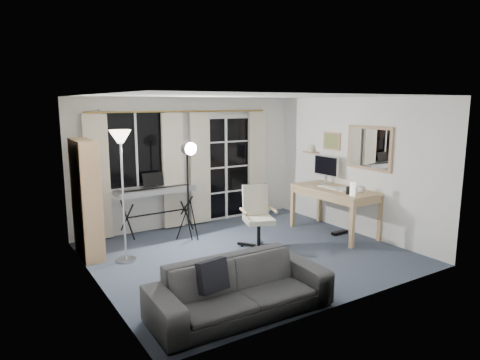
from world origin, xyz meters
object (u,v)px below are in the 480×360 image
Objects in this scene: studio_light at (189,160)px; monitor at (326,167)px; torchiere_lamp at (121,157)px; sofa at (240,279)px; mug at (361,189)px; bookshelf at (85,202)px; keyboard_piano at (156,192)px; desk at (335,194)px; office_chair at (257,211)px.

studio_light is 2.62m from monitor.
torchiere_lamp reaches higher than sofa.
bookshelf is at bearing 158.31° from mug.
studio_light is (0.34, -0.64, 0.61)m from keyboard_piano.
desk is (2.35, -0.99, -0.66)m from studio_light.
monitor is at bearing 27.71° from office_chair.
monitor is (2.55, -0.54, -0.24)m from studio_light.
keyboard_piano is at bearing 156.42° from monitor.
keyboard_piano is 3.51m from mug.
keyboard_piano reaches higher than desk.
monitor is (2.89, -1.18, 0.36)m from keyboard_piano.
keyboard_piano is (0.87, 0.99, -0.78)m from torchiere_lamp.
office_chair is at bearing 52.59° from sofa.
keyboard_piano is 1.41× the size of office_chair.
monitor is 0.29× the size of sofa.
desk is 0.76× the size of sofa.
torchiere_lamp reaches higher than mug.
sofa is at bearing -75.58° from torchiere_lamp.
mug reaches higher than sofa.
studio_light is at bearing 166.72° from monitor.
studio_light is at bearing 148.71° from mug.
sofa is (-3.18, -2.06, -0.74)m from monitor.
torchiere_lamp is at bearing -169.85° from studio_light.
keyboard_piano is 0.91× the size of desk.
torchiere_lamp is 3.90m from mug.
torchiere_lamp reaches higher than desk.
monitor is 0.99m from mug.
bookshelf is at bearing 169.47° from monitor.
office_chair is 0.65× the size of desk.
keyboard_piano is 0.82× the size of studio_light.
bookshelf is at bearing 131.44° from torchiere_lamp.
bookshelf is 3.00× the size of monitor.
sofa is (-0.64, -2.60, -0.98)m from studio_light.
bookshelf is 2.96m from sofa.
office_chair is at bearing -171.61° from monitor.
keyboard_piano is 3.28m from sofa.
bookshelf reaches higher than sofa.
office_chair reaches higher than sofa.
sofa is (-2.99, -1.61, -0.32)m from desk.
bookshelf is 1.03× the size of studio_light.
sofa is (-3.09, -1.11, -0.49)m from mug.
desk is at bearing 29.86° from sofa.
mug is at bearing -97.09° from monitor.
keyboard_piano reaches higher than mug.
desk is at bearing -33.10° from keyboard_piano.
bookshelf is 4.16m from desk.
keyboard_piano is at bearing 111.89° from studio_light.
bookshelf is 1.14× the size of desk.
bookshelf is at bearing 176.05° from office_chair.
monitor is (1.76, 0.30, 0.54)m from office_chair.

